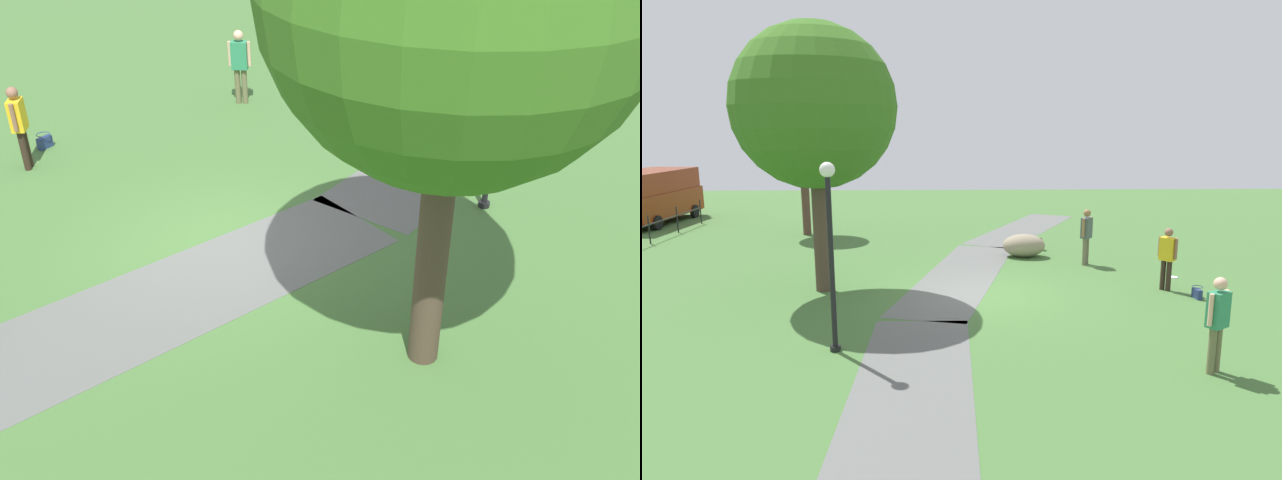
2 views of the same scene
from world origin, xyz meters
TOP-DOWN VIEW (x-y plane):
  - ground_plane at (0.00, 0.00)m, footprint 48.00×48.00m
  - footpath_segment_near at (-6.00, 1.37)m, footprint 8.02×2.08m
  - footpath_segment_mid at (1.88, 0.35)m, footprint 8.24×3.88m
  - lamp_post at (-3.62, 2.91)m, footprint 0.28×0.28m
  - woman_with_handbag at (0.20, -4.90)m, footprint 0.43×0.42m
  - man_near_boulder at (-4.80, -3.81)m, footprint 0.39×0.45m
  - handbag_on_grass at (-0.54, -5.42)m, footprint 0.33×0.29m

SIDE VIEW (x-z plane):
  - ground_plane at x=0.00m, z-range 0.00..0.00m
  - footpath_segment_near at x=-6.00m, z-range 0.00..0.01m
  - footpath_segment_mid at x=1.88m, z-range 0.00..0.01m
  - handbag_on_grass at x=-0.54m, z-range -0.01..0.29m
  - woman_with_handbag at x=0.20m, z-range 0.13..1.77m
  - man_near_boulder at x=-4.80m, z-range 0.14..1.85m
  - lamp_post at x=-3.62m, z-range 0.42..3.99m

